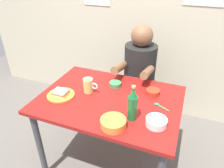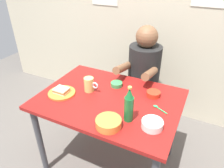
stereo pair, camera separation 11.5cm
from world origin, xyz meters
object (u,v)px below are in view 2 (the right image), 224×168
Objects in this scene: plate_orange at (62,93)px; rice_bowl_white at (152,124)px; beer_mug at (89,84)px; person_seated at (144,66)px; dining_table at (109,107)px; stool at (141,100)px; beer_bottle at (129,105)px; sandwich at (61,90)px.

rice_bowl_white reaches higher than plate_orange.
beer_mug reaches higher than plate_orange.
rice_bowl_white is at bearing -67.87° from person_seated.
person_seated is at bearing 58.47° from plate_orange.
dining_table is 2.44× the size of stool.
dining_table is 4.20× the size of beer_bottle.
person_seated is at bearing 82.87° from dining_table.
sandwich is 0.79× the size of rice_bowl_white.
dining_table is 7.86× the size of rice_bowl_white.
stool is 0.97m from sandwich.
dining_table is 1.53× the size of person_seated.
plate_orange is 1.57× the size of rice_bowl_white.
person_seated reaches higher than sandwich.
beer_mug reaches higher than rice_bowl_white.
rice_bowl_white is (0.32, -0.80, 0.00)m from person_seated.
dining_table is 0.41m from sandwich.
beer_mug is at bearing 37.37° from plate_orange.
person_seated is 0.66m from beer_mug.
stool is at bearing 58.86° from plate_orange.
dining_table is 0.25m from beer_mug.
sandwich is (-0.37, -0.12, 0.13)m from dining_table.
rice_bowl_white is (0.40, -0.18, 0.12)m from dining_table.
beer_bottle is (0.61, -0.06, 0.09)m from sandwich.
dining_table is at bearing -6.14° from beer_mug.
dining_table is 0.36m from beer_bottle.
person_seated is 5.71× the size of beer_mug.
person_seated reaches higher than plate_orange.
person_seated is 0.86m from rice_bowl_white.
plate_orange is 2.00× the size of sandwich.
person_seated is 2.75× the size of beer_bottle.
plate_orange is at bearing 175.40° from rice_bowl_white.
rice_bowl_white is at bearing -4.60° from plate_orange.
sandwich is at bearing -162.66° from dining_table.
beer_bottle reaches higher than sandwich.
rice_bowl_white is at bearing -18.56° from beer_mug.
sandwich is 0.62m from beer_bottle.
beer_bottle reaches higher than beer_mug.
beer_mug reaches higher than stool.
stool is 2.05× the size of plate_orange.
person_seated is at bearing 112.13° from rice_bowl_white.
plate_orange is at bearing 174.39° from beer_bottle.
plate_orange is at bearing -162.66° from dining_table.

